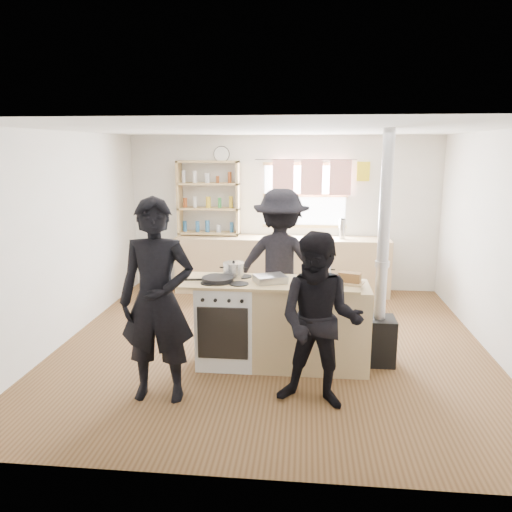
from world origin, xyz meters
The scene contains 14 objects.
ground centered at (0.00, 0.00, -0.01)m, with size 5.00×5.00×0.01m, color brown.
back_counter centered at (0.00, 2.22, 0.45)m, with size 3.40×0.55×0.90m, color tan.
shelving_unit centered at (-1.20, 2.34, 1.51)m, with size 1.00×0.28×1.20m.
thermos centered at (0.95, 2.22, 1.05)m, with size 0.10×0.10×0.31m, color silver.
cooking_island centered at (0.14, -0.55, 0.47)m, with size 1.97×0.64×0.93m.
skillet_greens centered at (-0.53, -0.62, 0.96)m, with size 0.37×0.37×0.05m.
roast_tray centered at (0.02, -0.59, 0.97)m, with size 0.39×0.35×0.07m.
stockpot_stove centered at (-0.39, -0.43, 1.01)m, with size 0.23×0.23×0.19m.
stockpot_counter centered at (0.52, -0.45, 1.02)m, with size 0.27×0.27×0.20m.
bread_board centered at (0.84, -0.57, 0.98)m, with size 0.33×0.28×0.12m.
flue_heater centered at (1.18, -0.40, 0.65)m, with size 0.35×0.35×2.50m.
person_near_left centered at (-0.96, -1.38, 0.94)m, with size 0.69×0.45×1.89m, color black.
person_near_right centered at (0.51, -1.38, 0.80)m, with size 0.78×0.61×1.60m, color black.
person_far centered at (0.07, 0.36, 0.91)m, with size 1.18×0.68×1.83m, color black.
Camera 1 is at (0.37, -5.61, 2.31)m, focal length 35.00 mm.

